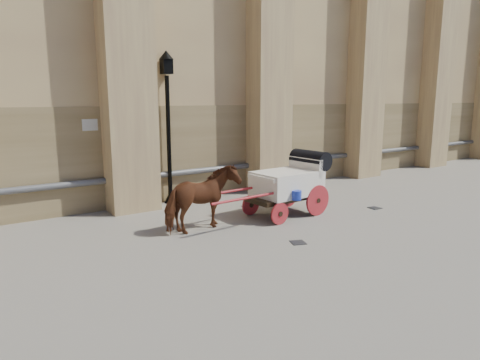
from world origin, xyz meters
TOP-DOWN VIEW (x-y plane):
  - ground at (0.00, 0.00)m, footprint 90.00×90.00m
  - horse at (-0.31, 0.69)m, footprint 2.00×1.11m
  - carriage at (2.51, 0.67)m, footprint 4.07×1.50m
  - street_lamp at (0.28, 3.79)m, footprint 0.43×0.43m
  - drain_grate_near at (1.03, -1.33)m, footprint 0.41×0.41m
  - drain_grate_far at (5.02, -0.28)m, footprint 0.34×0.34m

SIDE VIEW (x-z plane):
  - ground at x=0.00m, z-range 0.00..0.00m
  - drain_grate_near at x=1.03m, z-range 0.00..0.01m
  - drain_grate_far at x=5.02m, z-range 0.00..0.01m
  - horse at x=-0.31m, z-range 0.00..1.61m
  - carriage at x=2.51m, z-range 0.07..1.82m
  - street_lamp at x=0.28m, z-range 0.16..4.78m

